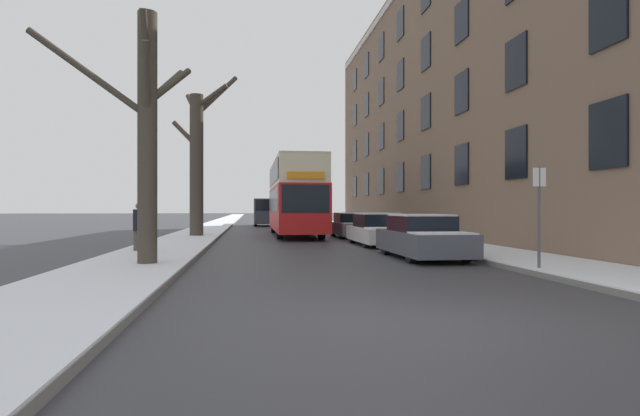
% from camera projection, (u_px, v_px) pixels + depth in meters
% --- Properties ---
extents(ground_plane, '(320.00, 320.00, 0.00)m').
position_uv_depth(ground_plane, '(428.00, 322.00, 6.80)').
color(ground_plane, '#38383D').
extents(sidewalk_left, '(2.85, 130.00, 0.16)m').
position_uv_depth(sidewalk_left, '(225.00, 221.00, 58.54)').
color(sidewalk_left, slate).
rests_on(sidewalk_left, ground).
extents(sidewalk_right, '(2.85, 130.00, 0.16)m').
position_uv_depth(sidewalk_right, '(316.00, 221.00, 60.04)').
color(sidewalk_right, slate).
rests_on(sidewalk_right, ground).
extents(terrace_facade_right, '(9.10, 41.35, 15.90)m').
position_uv_depth(terrace_facade_right, '(486.00, 100.00, 29.39)').
color(terrace_facade_right, '#7A604C').
rests_on(terrace_facade_right, ground).
extents(bare_tree_left_0, '(3.76, 3.05, 6.59)m').
position_uv_depth(bare_tree_left_0, '(146.00, 129.00, 12.79)').
color(bare_tree_left_0, '#423A30').
rests_on(bare_tree_left_0, ground).
extents(bare_tree_left_1, '(3.45, 1.99, 8.83)m').
position_uv_depth(bare_tree_left_1, '(198.00, 159.00, 26.01)').
color(bare_tree_left_1, '#423A30').
rests_on(bare_tree_left_1, ground).
extents(double_decker_bus, '(2.50, 11.58, 4.23)m').
position_uv_depth(double_decker_bus, '(295.00, 194.00, 28.72)').
color(double_decker_bus, red).
rests_on(double_decker_bus, ground).
extents(parked_car_0, '(1.86, 4.45, 1.37)m').
position_uv_depth(parked_car_0, '(422.00, 238.00, 15.62)').
color(parked_car_0, '#474C56').
rests_on(parked_car_0, ground).
extents(parked_car_1, '(1.85, 4.59, 1.37)m').
position_uv_depth(parked_car_1, '(377.00, 230.00, 21.16)').
color(parked_car_1, silver).
rests_on(parked_car_1, ground).
extents(parked_car_2, '(1.68, 4.28, 1.33)m').
position_uv_depth(parked_car_2, '(351.00, 226.00, 26.86)').
color(parked_car_2, slate).
rests_on(parked_car_2, ground).
extents(oncoming_van, '(2.10, 5.35, 2.40)m').
position_uv_depth(oncoming_van, '(266.00, 211.00, 44.81)').
color(oncoming_van, '#333842').
rests_on(oncoming_van, ground).
extents(pedestrian_left_sidewalk, '(0.38, 0.38, 1.75)m').
position_uv_depth(pedestrian_left_sidewalk, '(139.00, 226.00, 16.55)').
color(pedestrian_left_sidewalk, '#4C4742').
rests_on(pedestrian_left_sidewalk, ground).
extents(street_sign_post, '(0.32, 0.07, 2.54)m').
position_uv_depth(street_sign_post, '(539.00, 213.00, 11.71)').
color(street_sign_post, '#4C4F54').
rests_on(street_sign_post, ground).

